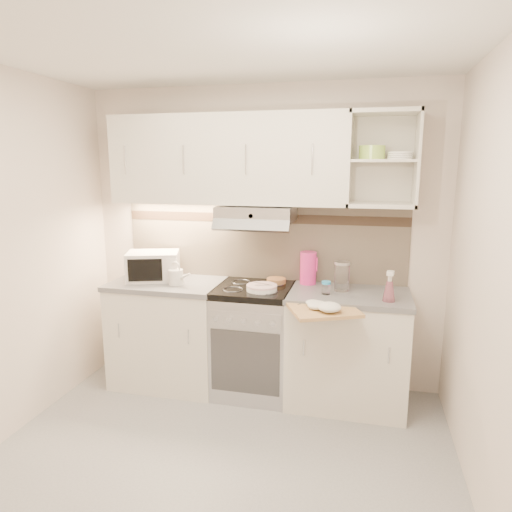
{
  "coord_description": "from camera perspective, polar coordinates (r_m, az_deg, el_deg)",
  "views": [
    {
      "loc": [
        0.84,
        -2.33,
        1.86
      ],
      "look_at": [
        0.05,
        0.95,
        1.18
      ],
      "focal_mm": 32.0,
      "sensor_mm": 36.0,
      "label": 1
    }
  ],
  "objects": [
    {
      "name": "glass_jar",
      "position": [
        3.58,
        10.68,
        -2.5
      ],
      "size": [
        0.12,
        0.12,
        0.23
      ],
      "rotation": [
        0.0,
        0.0,
        -0.38
      ],
      "color": "silver",
      "rests_on": "worktop_right"
    },
    {
      "name": "spice_jar",
      "position": [
        3.49,
        8.75,
        -3.92
      ],
      "size": [
        0.07,
        0.07,
        0.1
      ],
      "rotation": [
        0.0,
        0.0,
        -0.31
      ],
      "color": "white",
      "rests_on": "worktop_right"
    },
    {
      "name": "base_cabinet_right",
      "position": [
        3.72,
        11.27,
        -11.51
      ],
      "size": [
        0.9,
        0.6,
        0.86
      ],
      "primitive_type": "cube",
      "color": "silver",
      "rests_on": "ground"
    },
    {
      "name": "base_cabinet_left",
      "position": [
        4.04,
        -10.78,
        -9.59
      ],
      "size": [
        0.9,
        0.6,
        0.86
      ],
      "primitive_type": "cube",
      "color": "silver",
      "rests_on": "ground"
    },
    {
      "name": "room_shell",
      "position": [
        2.84,
        -3.77,
        6.57
      ],
      "size": [
        3.04,
        2.84,
        2.52
      ],
      "color": "beige",
      "rests_on": "ground"
    },
    {
      "name": "spray_bottle",
      "position": [
        3.4,
        16.33,
        -3.92
      ],
      "size": [
        0.09,
        0.09,
        0.24
      ],
      "rotation": [
        0.0,
        0.0,
        -0.19
      ],
      "color": "#D6758E",
      "rests_on": "worktop_right"
    },
    {
      "name": "dish_towel",
      "position": [
        3.19,
        7.84,
        -5.91
      ],
      "size": [
        0.3,
        0.26,
        0.07
      ],
      "primitive_type": null,
      "rotation": [
        0.0,
        0.0,
        -0.1
      ],
      "color": "white",
      "rests_on": "cutting_board"
    },
    {
      "name": "ground",
      "position": [
        3.1,
        -5.6,
        -25.61
      ],
      "size": [
        3.0,
        3.0,
        0.0
      ],
      "primitive_type": "plane",
      "color": "#9A9A9D",
      "rests_on": "ground"
    },
    {
      "name": "watering_can",
      "position": [
        3.76,
        -9.89,
        -2.53
      ],
      "size": [
        0.22,
        0.14,
        0.19
      ],
      "rotation": [
        0.0,
        0.0,
        -0.42
      ],
      "color": "silver",
      "rests_on": "worktop_left"
    },
    {
      "name": "plate_stack",
      "position": [
        3.55,
        0.73,
        -3.98
      ],
      "size": [
        0.24,
        0.24,
        0.05
      ],
      "rotation": [
        0.0,
        0.0,
        -0.17
      ],
      "color": "white",
      "rests_on": "electric_range"
    },
    {
      "name": "bread_loaf",
      "position": [
        3.78,
        2.55,
        -3.1
      ],
      "size": [
        0.16,
        0.16,
        0.04
      ],
      "primitive_type": "cylinder",
      "color": "#B88C47",
      "rests_on": "electric_range"
    },
    {
      "name": "microwave",
      "position": [
        3.96,
        -12.73,
        -1.21
      ],
      "size": [
        0.5,
        0.43,
        0.24
      ],
      "rotation": [
        0.0,
        0.0,
        0.33
      ],
      "color": "silver",
      "rests_on": "worktop_left"
    },
    {
      "name": "cutting_board",
      "position": [
        3.23,
        8.37,
        -6.6
      ],
      "size": [
        0.58,
        0.55,
        0.02
      ],
      "primitive_type": "cube",
      "rotation": [
        0.0,
        0.0,
        0.42
      ],
      "color": "#C57A57",
      "rests_on": "base_cabinet_right"
    },
    {
      "name": "worktop_right",
      "position": [
        3.57,
        11.55,
        -4.84
      ],
      "size": [
        0.92,
        0.62,
        0.04
      ],
      "primitive_type": "cube",
      "color": "slate",
      "rests_on": "base_cabinet_right"
    },
    {
      "name": "pink_pitcher",
      "position": [
        3.75,
        6.55,
        -1.48
      ],
      "size": [
        0.14,
        0.13,
        0.27
      ],
      "rotation": [
        0.0,
        0.0,
        0.09
      ],
      "color": "#EB2C8B",
      "rests_on": "worktop_right"
    },
    {
      "name": "worktop_left",
      "position": [
        3.91,
        -11.03,
        -3.41
      ],
      "size": [
        0.92,
        0.62,
        0.04
      ],
      "primitive_type": "cube",
      "color": "slate",
      "rests_on": "base_cabinet_left"
    },
    {
      "name": "electric_range",
      "position": [
        3.81,
        -0.26,
        -10.41
      ],
      "size": [
        0.6,
        0.6,
        0.9
      ],
      "color": "#B7B7BC",
      "rests_on": "ground"
    }
  ]
}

